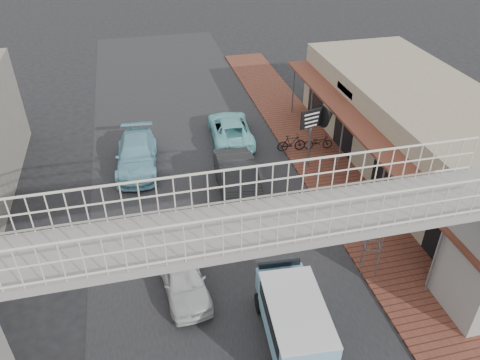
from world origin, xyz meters
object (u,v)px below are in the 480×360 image
angkot_far (137,155)px  arrow_sign (326,116)px  white_hatchback (183,277)px  dark_sedan (238,180)px  angkot_curb (230,129)px  motorcycle_far (291,143)px  street_clock (378,219)px  angkot_van (294,317)px  motorcycle_near (318,142)px

angkot_far → arrow_sign: (9.19, -1.82, 2.00)m
white_hatchback → dark_sedan: size_ratio=0.74×
white_hatchback → angkot_far: (-1.14, 8.82, 0.08)m
dark_sedan → angkot_curb: dark_sedan is taller
motorcycle_far → street_clock: size_ratio=0.53×
angkot_far → street_clock: size_ratio=1.64×
dark_sedan → angkot_van: angkot_van is taller
white_hatchback → angkot_van: bearing=-50.2°
angkot_far → motorcycle_far: (8.06, -0.43, -0.13)m
white_hatchback → arrow_sign: size_ratio=1.13×
angkot_far → street_clock: (8.02, -9.55, 1.83)m
angkot_van → street_clock: (3.81, 2.33, 1.32)m
white_hatchback → angkot_curb: (4.09, 10.61, 0.03)m
angkot_curb → arrow_sign: (3.97, -3.61, 2.05)m
white_hatchback → angkot_curb: bearing=63.5°
dark_sedan → motorcycle_far: dark_sedan is taller
angkot_curb → motorcycle_near: bearing=155.5°
angkot_van → motorcycle_far: (3.84, 11.45, -0.65)m
arrow_sign → motorcycle_far: bearing=115.6°
angkot_curb → angkot_van: angkot_van is taller
motorcycle_near → street_clock: bearing=178.8°
motorcycle_near → angkot_far: bearing=95.1°
angkot_far → street_clock: 12.60m
angkot_curb → angkot_far: bearing=22.8°
angkot_van → street_clock: size_ratio=1.37×
angkot_curb → angkot_van: (-1.01, -13.66, 0.57)m
white_hatchback → motorcycle_near: size_ratio=2.37×
street_clock → motorcycle_near: bearing=102.9°
arrow_sign → dark_sedan: bearing=-173.5°
angkot_far → angkot_van: bearing=-65.6°
angkot_far → arrow_sign: arrow_sign is taller
angkot_van → street_clock: bearing=35.8°
white_hatchback → angkot_far: angkot_far is taller
angkot_van → dark_sedan: bearing=93.0°
angkot_curb → angkot_far: (-5.22, -1.79, 0.05)m
dark_sedan → angkot_van: bearing=-88.3°
dark_sedan → motorcycle_far: (3.65, 3.13, -0.24)m
white_hatchback → angkot_curb: angkot_curb is taller
angkot_van → street_clock: street_clock is taller
dark_sedan → motorcycle_far: 4.81m
angkot_curb → street_clock: (2.80, -11.33, 1.88)m
angkot_van → motorcycle_near: angkot_van is taller
white_hatchback → dark_sedan: 6.20m
angkot_curb → street_clock: 11.83m
angkot_far → angkot_van: size_ratio=1.20×
motorcycle_far → angkot_van: bearing=164.2°
white_hatchback → motorcycle_far: 10.88m
dark_sedan → angkot_van: 8.33m
motorcycle_near → white_hatchback: bearing=142.9°
dark_sedan → angkot_curb: bearing=84.5°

